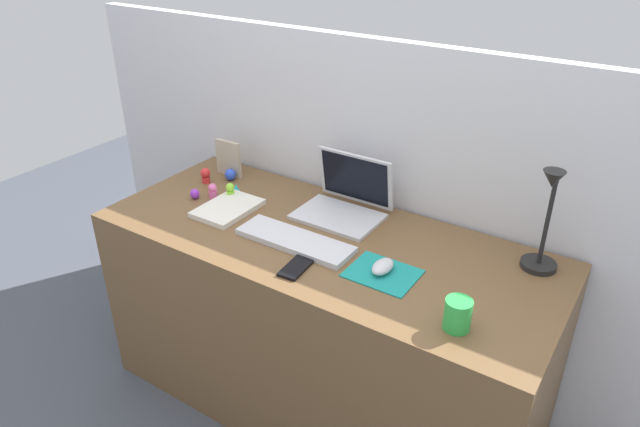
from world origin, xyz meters
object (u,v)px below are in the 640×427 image
picture_frame (228,158)px  toy_figurine_lime (230,190)px  cell_phone (296,267)px  toy_figurine_blue (230,175)px  keyboard (295,240)px  toy_figurine_pink (213,191)px  toy_figurine_red (206,175)px  mouse (383,267)px  toy_figurine_purple (195,194)px  desk_lamp (546,224)px  laptop (346,199)px  coffee_mug (458,314)px  notebook_pad (228,208)px  toy_figurine_cyan (236,188)px

picture_frame → toy_figurine_lime: 0.22m
cell_phone → toy_figurine_blue: bearing=142.5°
keyboard → toy_figurine_pink: (-0.46, 0.10, 0.02)m
toy_figurine_red → picture_frame: bearing=73.4°
picture_frame → toy_figurine_lime: size_ratio=2.41×
cell_phone → toy_figurine_pink: bearing=152.9°
toy_figurine_lime → mouse: bearing=-10.1°
toy_figurine_pink → toy_figurine_purple: (-0.05, -0.04, -0.01)m
keyboard → mouse: 0.33m
toy_figurine_red → desk_lamp: bearing=3.9°
toy_figurine_blue → toy_figurine_pink: bearing=-72.3°
desk_lamp → toy_figurine_lime: (-1.12, -0.14, -0.13)m
laptop → toy_figurine_red: size_ratio=4.82×
laptop → coffee_mug: laptop is taller
coffee_mug → toy_figurine_pink: (-1.07, 0.22, -0.02)m
notebook_pad → toy_figurine_pink: toy_figurine_pink is taller
cell_phone → toy_figurine_red: 0.74m
cell_phone → notebook_pad: 0.47m
laptop → toy_figurine_purple: size_ratio=7.66×
laptop → toy_figurine_cyan: (-0.44, -0.09, -0.04)m
cell_phone → toy_figurine_lime: size_ratio=2.06×
cell_phone → desk_lamp: size_ratio=0.37×
coffee_mug → toy_figurine_red: (-1.19, 0.31, -0.01)m
desk_lamp → coffee_mug: size_ratio=3.89×
laptop → toy_figurine_cyan: laptop is taller
mouse → toy_figurine_purple: (-0.84, 0.05, -0.00)m
notebook_pad → toy_figurine_blue: size_ratio=4.92×
mouse → toy_figurine_lime: size_ratio=1.54×
cell_phone → toy_figurine_cyan: 0.59m
picture_frame → toy_figurine_cyan: size_ratio=4.23×
toy_figurine_red → coffee_mug: bearing=-14.5°
mouse → desk_lamp: 0.50m
desk_lamp → toy_figurine_pink: bearing=-171.5°
notebook_pad → toy_figurine_pink: size_ratio=4.06×
toy_figurine_lime → toy_figurine_purple: size_ratio=1.59×
laptop → notebook_pad: size_ratio=1.25×
mouse → toy_figurine_red: size_ratio=1.54×
picture_frame → toy_figurine_lime: bearing=-47.7°
notebook_pad → laptop: bearing=31.7°
toy_figurine_pink → toy_figurine_blue: 0.17m
mouse → toy_figurine_purple: 0.84m
laptop → toy_figurine_blue: (-0.54, -0.02, -0.03)m
picture_frame → toy_figurine_pink: size_ratio=2.54×
coffee_mug → toy_figurine_blue: 1.19m
picture_frame → toy_figurine_red: bearing=-106.6°
mouse → notebook_pad: mouse is taller
laptop → desk_lamp: (0.69, -0.00, 0.11)m
keyboard → toy_figurine_blue: (-0.51, 0.26, 0.01)m
cell_phone → toy_figurine_cyan: (-0.51, 0.31, 0.01)m
keyboard → toy_figurine_lime: 0.42m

